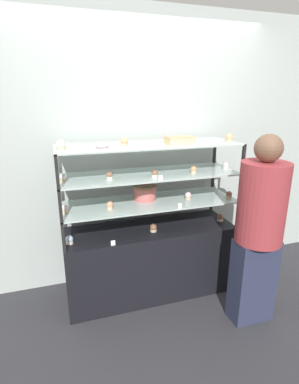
# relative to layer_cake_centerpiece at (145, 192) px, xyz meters

# --- Properties ---
(ground_plane) EXTENTS (20.00, 20.00, 0.00)m
(ground_plane) POSITION_rel_layer_cake_centerpiece_xyz_m (0.02, -0.07, -0.99)
(ground_plane) COLOR #2D2D33
(back_wall) EXTENTS (8.00, 0.05, 2.60)m
(back_wall) POSITION_rel_layer_cake_centerpiece_xyz_m (0.02, 0.33, 0.31)
(back_wall) COLOR #A8B2AD
(back_wall) RESTS_ON ground_plane
(display_base) EXTENTS (1.55, 0.51, 0.67)m
(display_base) POSITION_rel_layer_cake_centerpiece_xyz_m (0.02, -0.07, -0.66)
(display_base) COLOR black
(display_base) RESTS_ON ground_plane
(display_riser_lower) EXTENTS (1.55, 0.51, 0.26)m
(display_riser_lower) POSITION_rel_layer_cake_centerpiece_xyz_m (0.02, -0.07, -0.08)
(display_riser_lower) COLOR black
(display_riser_lower) RESTS_ON display_base
(display_riser_middle) EXTENTS (1.55, 0.51, 0.26)m
(display_riser_middle) POSITION_rel_layer_cake_centerpiece_xyz_m (0.02, -0.07, 0.18)
(display_riser_middle) COLOR black
(display_riser_middle) RESTS_ON display_riser_lower
(display_riser_upper) EXTENTS (1.55, 0.51, 0.26)m
(display_riser_upper) POSITION_rel_layer_cake_centerpiece_xyz_m (0.02, -0.07, 0.43)
(display_riser_upper) COLOR black
(display_riser_upper) RESTS_ON display_riser_middle
(layer_cake_centerpiece) EXTENTS (0.21, 0.21, 0.13)m
(layer_cake_centerpiece) POSITION_rel_layer_cake_centerpiece_xyz_m (0.00, 0.00, 0.00)
(layer_cake_centerpiece) COLOR #C66660
(layer_cake_centerpiece) RESTS_ON display_riser_lower
(sheet_cake_frosted) EXTENTS (0.24, 0.15, 0.06)m
(sheet_cake_frosted) POSITION_rel_layer_cake_centerpiece_xyz_m (0.27, -0.12, 0.48)
(sheet_cake_frosted) COLOR #DBBC84
(sheet_cake_frosted) RESTS_ON display_riser_upper
(cupcake_0) EXTENTS (0.06, 0.06, 0.07)m
(cupcake_0) POSITION_rel_layer_cake_centerpiece_xyz_m (-0.70, -0.16, -0.29)
(cupcake_0) COLOR beige
(cupcake_0) RESTS_ON display_base
(cupcake_1) EXTENTS (0.06, 0.06, 0.07)m
(cupcake_1) POSITION_rel_layer_cake_centerpiece_xyz_m (0.03, -0.15, -0.29)
(cupcake_1) COLOR #CCB28C
(cupcake_1) RESTS_ON display_base
(cupcake_2) EXTENTS (0.06, 0.06, 0.07)m
(cupcake_2) POSITION_rel_layer_cake_centerpiece_xyz_m (0.73, -0.12, -0.29)
(cupcake_2) COLOR white
(cupcake_2) RESTS_ON display_base
(price_tag_0) EXTENTS (0.04, 0.00, 0.04)m
(price_tag_0) POSITION_rel_layer_cake_centerpiece_xyz_m (-0.36, -0.31, -0.30)
(price_tag_0) COLOR white
(price_tag_0) RESTS_ON display_base
(cupcake_3) EXTENTS (0.05, 0.05, 0.07)m
(cupcake_3) POSITION_rel_layer_cake_centerpiece_xyz_m (-0.71, -0.12, -0.04)
(cupcake_3) COLOR #CCB28C
(cupcake_3) RESTS_ON display_riser_lower
(cupcake_4) EXTENTS (0.05, 0.05, 0.07)m
(cupcake_4) POSITION_rel_layer_cake_centerpiece_xyz_m (-0.35, -0.15, -0.04)
(cupcake_4) COLOR #CCB28C
(cupcake_4) RESTS_ON display_riser_lower
(cupcake_5) EXTENTS (0.05, 0.05, 0.07)m
(cupcake_5) POSITION_rel_layer_cake_centerpiece_xyz_m (0.38, -0.11, -0.04)
(cupcake_5) COLOR #CCB28C
(cupcake_5) RESTS_ON display_riser_lower
(cupcake_6) EXTENTS (0.05, 0.05, 0.07)m
(cupcake_6) POSITION_rel_layer_cake_centerpiece_xyz_m (0.75, -0.21, -0.04)
(cupcake_6) COLOR #CCB28C
(cupcake_6) RESTS_ON display_riser_lower
(price_tag_1) EXTENTS (0.04, 0.00, 0.04)m
(price_tag_1) POSITION_rel_layer_cake_centerpiece_xyz_m (0.21, -0.31, -0.05)
(price_tag_1) COLOR white
(price_tag_1) RESTS_ON display_riser_lower
(cupcake_7) EXTENTS (0.05, 0.05, 0.07)m
(cupcake_7) POSITION_rel_layer_cake_centerpiece_xyz_m (-0.70, -0.11, 0.22)
(cupcake_7) COLOR #CCB28C
(cupcake_7) RESTS_ON display_riser_middle
(cupcake_8) EXTENTS (0.05, 0.05, 0.07)m
(cupcake_8) POSITION_rel_layer_cake_centerpiece_xyz_m (-0.34, -0.15, 0.22)
(cupcake_8) COLOR beige
(cupcake_8) RESTS_ON display_riser_middle
(cupcake_9) EXTENTS (0.05, 0.05, 0.07)m
(cupcake_9) POSITION_rel_layer_cake_centerpiece_xyz_m (0.02, -0.21, 0.22)
(cupcake_9) COLOR white
(cupcake_9) RESTS_ON display_riser_middle
(cupcake_10) EXTENTS (0.05, 0.05, 0.07)m
(cupcake_10) POSITION_rel_layer_cake_centerpiece_xyz_m (0.39, -0.17, 0.22)
(cupcake_10) COLOR #CCB28C
(cupcake_10) RESTS_ON display_riser_middle
(cupcake_11) EXTENTS (0.05, 0.05, 0.07)m
(cupcake_11) POSITION_rel_layer_cake_centerpiece_xyz_m (0.74, -0.12, 0.22)
(cupcake_11) COLOR white
(cupcake_11) RESTS_ON display_riser_middle
(price_tag_2) EXTENTS (0.04, 0.00, 0.04)m
(price_tag_2) POSITION_rel_layer_cake_centerpiece_xyz_m (0.04, -0.31, 0.21)
(price_tag_2) COLOR white
(price_tag_2) RESTS_ON display_riser_middle
(cupcake_12) EXTENTS (0.06, 0.06, 0.07)m
(cupcake_12) POSITION_rel_layer_cake_centerpiece_xyz_m (-0.70, -0.12, 0.48)
(cupcake_12) COLOR #CCB28C
(cupcake_12) RESTS_ON display_riser_upper
(cupcake_13) EXTENTS (0.06, 0.06, 0.07)m
(cupcake_13) POSITION_rel_layer_cake_centerpiece_xyz_m (-0.20, -0.11, 0.48)
(cupcake_13) COLOR #CCB28C
(cupcake_13) RESTS_ON display_riser_upper
(cupcake_14) EXTENTS (0.06, 0.06, 0.07)m
(cupcake_14) POSITION_rel_layer_cake_centerpiece_xyz_m (0.73, -0.16, 0.48)
(cupcake_14) COLOR #CCB28C
(cupcake_14) RESTS_ON display_riser_upper
(price_tag_3) EXTENTS (0.04, 0.00, 0.04)m
(price_tag_3) POSITION_rel_layer_cake_centerpiece_xyz_m (-0.29, -0.31, 0.47)
(price_tag_3) COLOR white
(price_tag_3) RESTS_ON display_riser_upper
(donut_glazed) EXTENTS (0.11, 0.11, 0.03)m
(donut_glazed) POSITION_rel_layer_cake_centerpiece_xyz_m (-0.38, -0.11, 0.46)
(donut_glazed) COLOR #EFB2BC
(donut_glazed) RESTS_ON display_riser_upper
(customer_figure) EXTENTS (0.37, 0.37, 1.57)m
(customer_figure) POSITION_rel_layer_cake_centerpiece_xyz_m (0.72, -0.69, -0.15)
(customer_figure) COLOR #282D47
(customer_figure) RESTS_ON ground_plane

